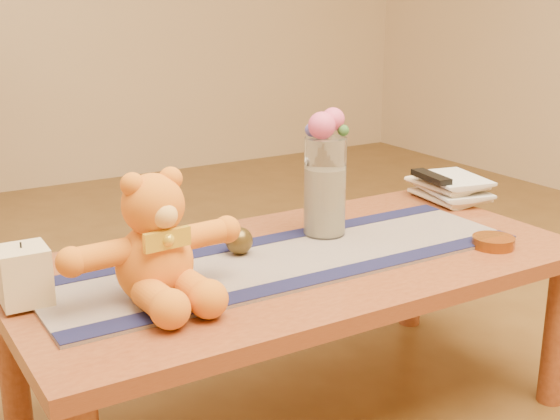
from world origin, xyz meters
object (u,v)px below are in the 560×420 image
glass_vase (325,187)px  bronze_ball (239,241)px  pillar_candle (24,275)px  tv_remote (431,177)px  book_bottom (428,199)px  amber_dish (493,242)px  teddy_bear (154,238)px

glass_vase → bronze_ball: 0.28m
pillar_candle → bronze_ball: bearing=2.8°
glass_vase → tv_remote: bearing=11.3°
pillar_candle → book_bottom: bearing=6.7°
book_bottom → bronze_ball: bearing=-164.5°
bronze_ball → book_bottom: bronze_ball is taller
bronze_ball → amber_dish: size_ratio=0.64×
book_bottom → tv_remote: tv_remote is taller
pillar_candle → amber_dish: size_ratio=1.12×
bronze_ball → amber_dish: (0.59, -0.28, -0.03)m
pillar_candle → glass_vase: 0.79m
book_bottom → amber_dish: bearing=-103.2°
bronze_ball → tv_remote: bearing=8.7°
teddy_bear → tv_remote: (1.00, 0.25, -0.05)m
glass_vase → book_bottom: size_ratio=1.17×
bronze_ball → pillar_candle: bearing=-177.2°
pillar_candle → bronze_ball: 0.52m
teddy_bear → pillar_candle: (-0.24, 0.11, -0.07)m
teddy_bear → bronze_ball: bearing=22.5°
pillar_candle → bronze_ball: size_ratio=1.75×
teddy_bear → book_bottom: size_ratio=1.72×
glass_vase → book_bottom: bearing=12.4°
glass_vase → book_bottom: glass_vase is taller
pillar_candle → book_bottom: (1.24, 0.15, -0.06)m
tv_remote → amber_dish: 0.42m
pillar_candle → teddy_bear: bearing=-24.1°
teddy_bear → bronze_ball: teddy_bear is taller
amber_dish → bronze_ball: bearing=154.8°
bronze_ball → book_bottom: (0.73, 0.12, -0.03)m
glass_vase → amber_dish: size_ratio=2.43×
teddy_bear → amber_dish: 0.88m
teddy_bear → amber_dish: size_ratio=3.58×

